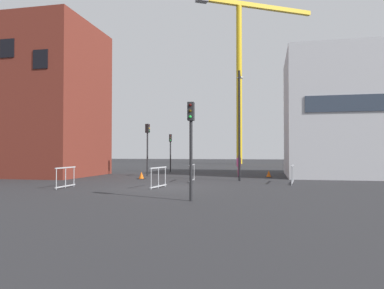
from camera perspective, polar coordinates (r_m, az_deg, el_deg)
name	(u,v)px	position (r m, az deg, el deg)	size (l,w,h in m)	color
ground	(161,188)	(19.06, -4.86, -6.77)	(160.00, 160.00, 0.00)	#28282B
brick_building	(41,101)	(31.15, -22.74, 6.30)	(8.62, 7.65, 11.76)	maroon
office_block	(376,115)	(30.40, 26.97, 4.22)	(13.00, 8.10, 9.32)	#B7B7BC
construction_crane	(242,55)	(60.32, 7.93, 13.83)	(18.29, 11.18, 26.32)	gold
streetlamp_tall	(239,116)	(23.88, 7.49, 4.54)	(0.44, 1.86, 7.15)	black
traffic_light_crosswalk	(170,146)	(33.49, -3.42, -0.30)	(0.28, 0.39, 3.53)	#232326
traffic_light_near	(148,141)	(28.62, -7.03, 0.55)	(0.39, 0.31, 4.08)	#232326
traffic_light_island	(191,134)	(13.69, -0.17, 1.65)	(0.25, 0.37, 3.74)	#232326
pedestrian_walking	(239,164)	(27.51, 7.39, -3.11)	(0.34, 0.34, 1.63)	#D14C8C
safety_barrier_mid_span	(192,173)	(22.61, 0.00, -4.48)	(0.22, 2.23, 1.08)	#B2B5BA
safety_barrier_left_run	(292,174)	(22.05, 15.55, -4.51)	(0.31, 2.50, 1.08)	#9EA0A5
safety_barrier_right_run	(158,177)	(18.69, -5.31, -5.16)	(0.31, 1.91, 1.08)	#B2B5BA
safety_barrier_front	(66,177)	(19.79, -19.32, -4.87)	(0.12, 1.93, 1.08)	#B2B5BA
traffic_cone_orange	(269,174)	(27.54, 12.01, -4.58)	(0.48, 0.48, 0.49)	black
traffic_cone_by_barrier	(141,176)	(25.30, -7.99, -4.88)	(0.50, 0.50, 0.50)	black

